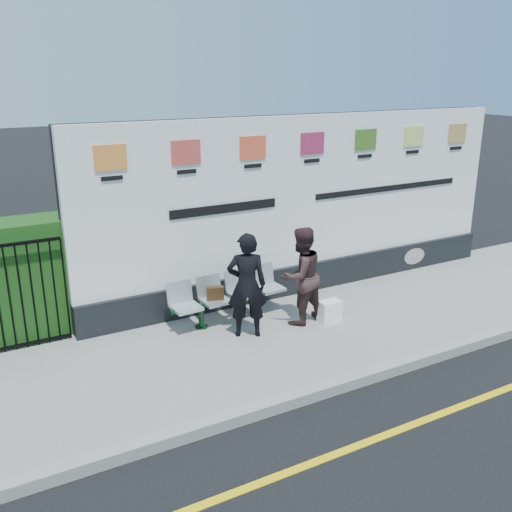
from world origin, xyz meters
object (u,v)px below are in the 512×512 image
Objects in this scene: billboard at (307,217)px; woman_right at (301,276)px; bench at (230,308)px; woman_left at (247,285)px.

billboard is 5.33× the size of woman_right.
bench is (-1.77, -0.55, -1.10)m from billboard.
billboard is at bearing -136.80° from woman_right.
billboard reaches higher than woman_left.
woman_left is 0.92m from woman_right.
woman_left reaches higher than woman_right.
billboard reaches higher than woman_right.
billboard is 5.18× the size of woman_left.
billboard is 1.52m from woman_right.
bench is 1.21m from woman_right.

